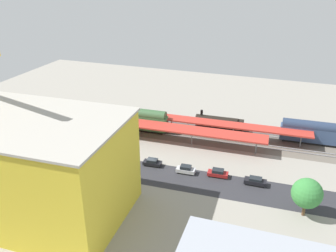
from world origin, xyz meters
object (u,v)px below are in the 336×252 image
(parked_car_1, at_px, (218,173))
(passenger_coach, at_px, (314,132))
(freight_coach_far, at_px, (138,119))
(construction_building, at_px, (26,167))
(parked_car_0, at_px, (255,181))
(street_tree_2, at_px, (57,148))
(platform_canopy_near, at_px, (162,127))
(locomotive, at_px, (221,124))
(platform_canopy_far, at_px, (202,122))
(parked_car_5, at_px, (91,152))
(street_tree_3, at_px, (57,146))
(parked_car_3, at_px, (152,163))
(street_tree_1, at_px, (38,148))
(street_tree_0, at_px, (307,193))
(box_truck_0, at_px, (91,159))
(traffic_light, at_px, (36,148))
(parked_car_4, at_px, (124,157))
(parked_car_2, at_px, (186,170))

(parked_car_1, bearing_deg, passenger_coach, -129.99)
(freight_coach_far, xyz_separation_m, construction_building, (4.57, 38.81, 5.71))
(parked_car_0, height_order, street_tree_2, street_tree_2)
(platform_canopy_near, bearing_deg, locomotive, -139.62)
(platform_canopy_far, relative_size, parked_car_0, 12.35)
(parked_car_5, relative_size, street_tree_3, 0.57)
(construction_building, distance_m, street_tree_2, 15.09)
(freight_coach_far, bearing_deg, parked_car_0, 153.07)
(platform_canopy_far, height_order, parked_car_3, platform_canopy_far)
(parked_car_5, bearing_deg, street_tree_1, 47.23)
(street_tree_0, relative_size, street_tree_3, 0.96)
(construction_building, height_order, box_truck_0, construction_building)
(street_tree_3, relative_size, traffic_light, 1.18)
(construction_building, distance_m, box_truck_0, 18.93)
(freight_coach_far, bearing_deg, street_tree_2, 71.16)
(platform_canopy_far, bearing_deg, construction_building, 62.18)
(street_tree_1, relative_size, street_tree_2, 1.04)
(parked_car_0, height_order, construction_building, construction_building)
(platform_canopy_far, height_order, box_truck_0, platform_canopy_far)
(platform_canopy_near, relative_size, platform_canopy_far, 0.95)
(traffic_light, bearing_deg, parked_car_4, -154.48)
(passenger_coach, xyz_separation_m, parked_car_5, (50.71, 23.91, -2.40))
(box_truck_0, relative_size, traffic_light, 1.55)
(parked_car_2, bearing_deg, platform_canopy_near, -51.82)
(platform_canopy_far, distance_m, box_truck_0, 31.31)
(parked_car_3, height_order, street_tree_1, street_tree_1)
(locomotive, height_order, street_tree_3, street_tree_3)
(parked_car_0, height_order, parked_car_1, parked_car_1)
(platform_canopy_near, bearing_deg, freight_coach_far, -27.03)
(parked_car_0, bearing_deg, platform_canopy_far, -50.47)
(construction_building, relative_size, traffic_light, 5.31)
(box_truck_0, bearing_deg, parked_car_2, -169.33)
(parked_car_3, bearing_deg, passenger_coach, -145.59)
(parked_car_2, distance_m, street_tree_1, 33.15)
(parked_car_1, distance_m, parked_car_2, 7.01)
(traffic_light, bearing_deg, construction_building, 124.18)
(locomotive, relative_size, freight_coach_far, 0.88)
(parked_car_4, bearing_deg, platform_canopy_far, -125.19)
(street_tree_0, bearing_deg, street_tree_2, 0.39)
(parked_car_3, height_order, construction_building, construction_building)
(parked_car_4, bearing_deg, locomotive, -127.78)
(parked_car_1, xyz_separation_m, street_tree_1, (38.87, 8.90, 4.04))
(passenger_coach, relative_size, street_tree_3, 2.12)
(platform_canopy_near, bearing_deg, parked_car_3, 100.06)
(parked_car_0, height_order, street_tree_3, street_tree_3)
(parked_car_5, height_order, street_tree_0, street_tree_0)
(platform_canopy_near, height_order, box_truck_0, platform_canopy_near)
(street_tree_0, bearing_deg, parked_car_4, -11.17)
(box_truck_0, relative_size, street_tree_2, 1.35)
(freight_coach_far, bearing_deg, box_truck_0, 84.18)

